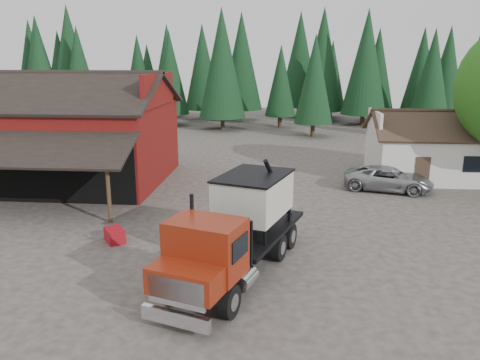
{
  "coord_description": "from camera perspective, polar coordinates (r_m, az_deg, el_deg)",
  "views": [
    {
      "loc": [
        2.7,
        -19.12,
        7.81
      ],
      "look_at": [
        0.65,
        4.09,
        1.8
      ],
      "focal_mm": 35.0,
      "sensor_mm": 36.0,
      "label": 1
    }
  ],
  "objects": [
    {
      "name": "near_pine_d",
      "position": [
        53.54,
        -2.21,
        14.01
      ],
      "size": [
        5.28,
        5.28,
        13.4
      ],
      "color": "#382619",
      "rests_on": "ground"
    },
    {
      "name": "equip_box",
      "position": [
        21.48,
        -15.03,
        -6.52
      ],
      "size": [
        1.2,
        1.3,
        0.6
      ],
      "primitive_type": "cube",
      "rotation": [
        0.0,
        0.0,
        0.6
      ],
      "color": "maroon",
      "rests_on": "ground"
    },
    {
      "name": "farmhouse",
      "position": [
        34.28,
        22.47,
        3.04
      ],
      "size": [
        8.6,
        6.42,
        4.65
      ],
      "color": "silver",
      "rests_on": "ground"
    },
    {
      "name": "near_pine_b",
      "position": [
        49.27,
        9.08,
        12.06
      ],
      "size": [
        3.96,
        3.96,
        10.4
      ],
      "color": "#382619",
      "rests_on": "ground"
    },
    {
      "name": "silver_car",
      "position": [
        30.05,
        17.63,
        0.14
      ],
      "size": [
        5.7,
        3.68,
        1.46
      ],
      "primitive_type": "imported",
      "rotation": [
        0.0,
        0.0,
        1.31
      ],
      "color": "#9B9DA2",
      "rests_on": "ground"
    },
    {
      "name": "near_pine_a",
      "position": [
        53.22,
        -23.13,
        11.81
      ],
      "size": [
        4.4,
        4.4,
        11.4
      ],
      "color": "#382619",
      "rests_on": "ground"
    },
    {
      "name": "ground",
      "position": [
        20.83,
        -2.81,
        -7.58
      ],
      "size": [
        120.0,
        120.0,
        0.0
      ],
      "primitive_type": "plane",
      "color": "#413833",
      "rests_on": "ground"
    },
    {
      "name": "feed_truck",
      "position": [
        17.26,
        -0.25,
        -5.61
      ],
      "size": [
        5.09,
        9.23,
        4.04
      ],
      "rotation": [
        0.0,
        0.0,
        -0.32
      ],
      "color": "black",
      "rests_on": "ground"
    },
    {
      "name": "red_barn",
      "position": [
        32.5,
        -20.03,
        4.53
      ],
      "size": [
        12.8,
        13.63,
        7.18
      ],
      "color": "maroon",
      "rests_on": "ground"
    },
    {
      "name": "conifer_backdrop",
      "position": [
        61.68,
        2.51,
        7.18
      ],
      "size": [
        76.0,
        16.0,
        16.0
      ],
      "primitive_type": null,
      "color": "#103218",
      "rests_on": "ground"
    }
  ]
}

